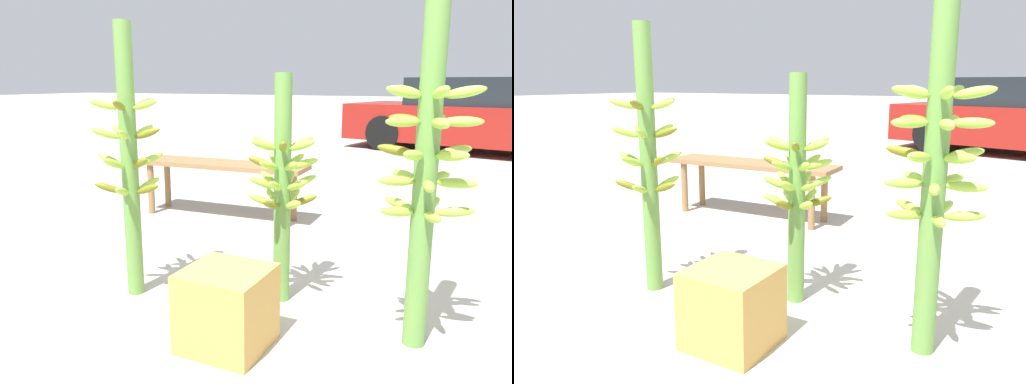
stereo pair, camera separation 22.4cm
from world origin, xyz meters
The scene contains 7 objects.
ground_plane centered at (0.00, 0.00, 0.00)m, with size 80.00×80.00×0.00m, color #B2AA9E.
banana_stalk_left centered at (-0.80, 0.07, 0.79)m, with size 0.40×0.40×1.53m.
banana_stalk_center centered at (0.00, 0.36, 0.67)m, with size 0.39×0.39×1.26m.
banana_stalk_right centered at (0.76, 0.18, 0.84)m, with size 0.44×0.44×1.59m.
market_bench centered at (-1.20, 1.75, 0.43)m, with size 1.62×0.47×0.51m.
parked_car centered at (0.65, 7.48, 0.63)m, with size 4.53×2.63×1.28m.
produce_crate centered at (-0.03, -0.22, 0.19)m, with size 0.38×0.38×0.38m.
Camera 1 is at (1.04, -2.09, 1.22)m, focal length 35.00 mm.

